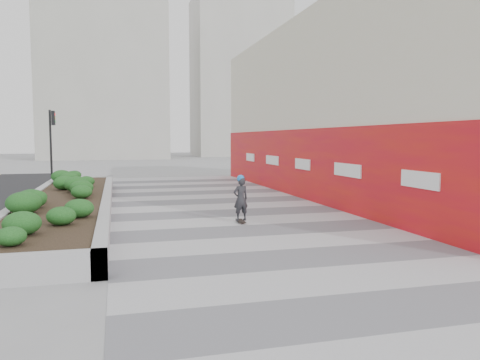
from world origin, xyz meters
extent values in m
plane|color=gray|center=(0.00, 0.00, 0.00)|extent=(160.00, 160.00, 0.00)
cube|color=#A8A8AD|center=(0.00, 3.00, 0.01)|extent=(8.00, 36.00, 0.01)
cube|color=beige|center=(7.00, 9.00, 4.00)|extent=(6.00, 24.00, 8.00)
cube|color=red|center=(4.02, 9.00, 1.50)|extent=(0.12, 24.00, 3.00)
cube|color=#9E9EA0|center=(-5.50, -1.85, 0.28)|extent=(3.00, 0.30, 0.55)
cube|color=#9E9EA0|center=(-5.50, 15.85, 0.28)|extent=(3.00, 0.30, 0.55)
cube|color=#9E9EA0|center=(-6.85, 7.00, 0.28)|extent=(0.30, 18.00, 0.55)
cube|color=#9E9EA0|center=(-4.15, 7.00, 0.28)|extent=(0.30, 18.00, 0.55)
cube|color=#2D2116|center=(-5.50, 7.00, 0.25)|extent=(2.40, 17.40, 0.50)
cylinder|color=black|center=(-7.30, 17.50, 2.10)|extent=(0.12, 0.12, 4.20)
cube|color=black|center=(-7.12, 17.50, 3.75)|extent=(0.18, 0.28, 0.80)
cube|color=#ADAAA3|center=(-5.00, 55.00, 10.00)|extent=(16.00, 12.00, 20.00)
cube|color=#ADAAA3|center=(15.00, 60.00, 12.00)|extent=(14.00, 10.00, 24.00)
cylinder|color=#595654|center=(0.50, 3.00, 0.00)|extent=(0.44, 0.44, 0.01)
cube|color=black|center=(-0.14, 3.06, 0.07)|extent=(0.24, 0.73, 0.02)
imported|color=#292A2E|center=(-0.14, 3.06, 0.74)|extent=(0.55, 0.42, 1.34)
sphere|color=#1A7CDD|center=(-0.14, 3.06, 1.37)|extent=(0.23, 0.23, 0.23)
camera|label=1|loc=(-3.83, -10.65, 2.57)|focal=35.00mm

